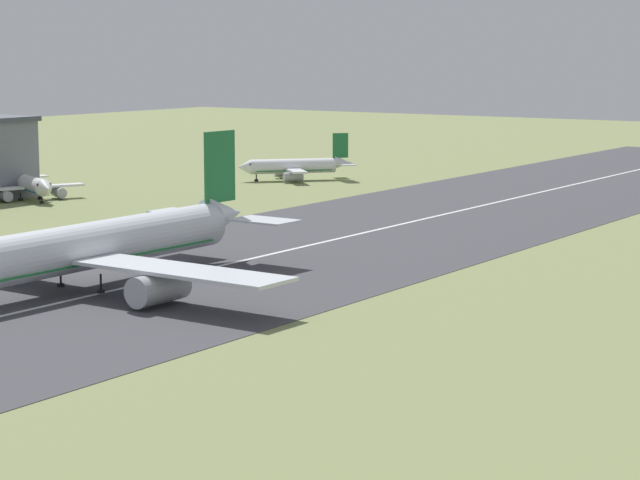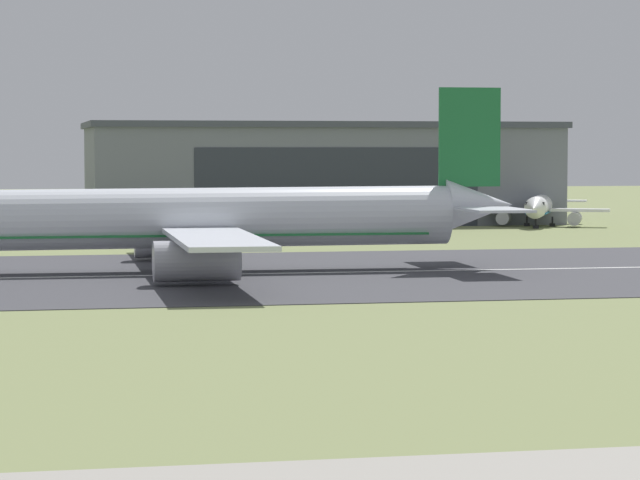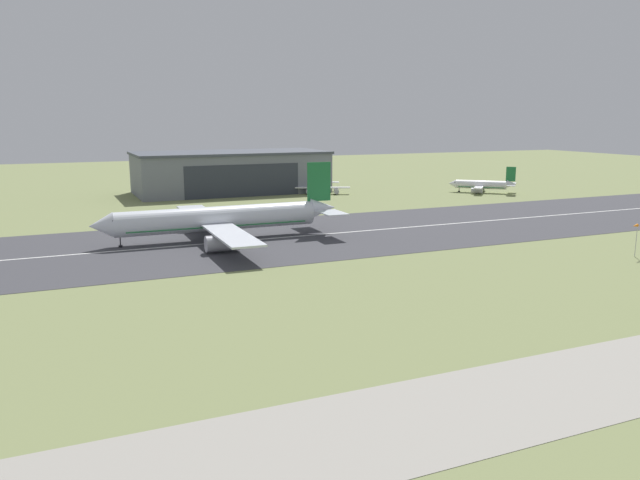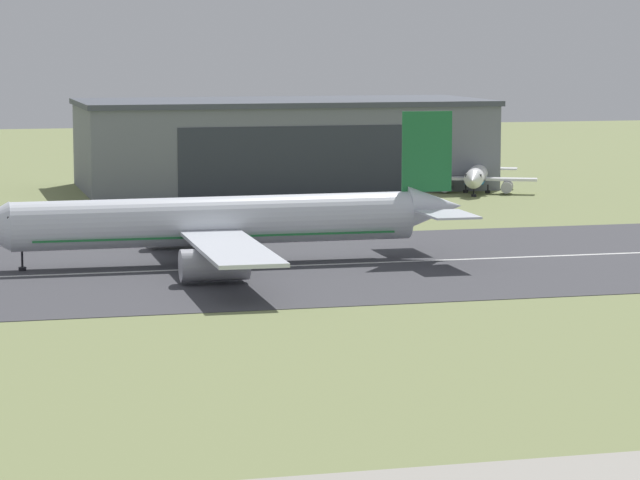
# 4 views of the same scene
# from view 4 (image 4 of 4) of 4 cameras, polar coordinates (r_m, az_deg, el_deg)

# --- Properties ---
(ground_plane) EXTENTS (672.64, 672.64, 0.00)m
(ground_plane) POSITION_cam_4_polar(r_m,az_deg,el_deg) (115.57, 11.69, -4.95)
(ground_plane) COLOR #7A8451
(runway_strip) EXTENTS (432.64, 52.64, 0.06)m
(runway_strip) POSITION_cam_4_polar(r_m,az_deg,el_deg) (169.88, 2.90, -0.84)
(runway_strip) COLOR #3D3D42
(runway_strip) RESTS_ON ground_plane
(runway_centreline) EXTENTS (389.38, 0.70, 0.01)m
(runway_centreline) POSITION_cam_4_polar(r_m,az_deg,el_deg) (169.88, 2.90, -0.83)
(runway_centreline) COLOR silver
(runway_centreline) RESTS_ON runway_strip
(hangar_building) EXTENTS (68.59, 31.06, 14.87)m
(hangar_building) POSITION_cam_4_polar(r_m,az_deg,el_deg) (257.42, -1.44, 3.66)
(hangar_building) COLOR slate
(hangar_building) RESTS_ON ground_plane
(airplane_landing) EXTENTS (55.83, 57.56, 16.76)m
(airplane_landing) POSITION_cam_4_polar(r_m,az_deg,el_deg) (167.74, -3.86, 0.67)
(airplane_landing) COLOR silver
(airplane_landing) RESTS_ON ground_plane
(airplane_parked_centre) EXTENTS (19.40, 21.63, 9.52)m
(airplane_parked_centre) POSITION_cam_4_polar(r_m,az_deg,el_deg) (248.95, 5.93, 2.42)
(airplane_parked_centre) COLOR white
(airplane_parked_centre) RESTS_ON ground_plane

